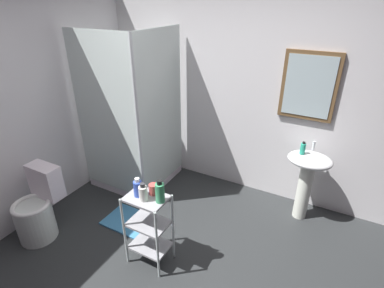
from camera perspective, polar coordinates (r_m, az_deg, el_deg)
The scene contains 13 objects.
ground_plane at distance 2.94m, azimuth -5.48°, elevation -25.29°, with size 4.20×4.20×0.02m, color #292C2D.
wall_back at distance 3.64m, azimuth 10.14°, elevation 9.53°, with size 4.20×0.14×2.50m.
shower_stall at distance 3.94m, azimuth -10.61°, elevation -1.59°, with size 0.92×0.92×2.00m.
pedestal_sink at distance 3.45m, azimuth 21.27°, elevation -5.26°, with size 0.46×0.37×0.81m.
sink_faucet at distance 3.43m, azimuth 22.35°, elevation -0.31°, with size 0.03×0.03×0.10m, color silver.
toilet at distance 3.52m, azimuth -27.52°, elevation -11.18°, with size 0.37×0.49×0.76m.
storage_cart at distance 2.82m, azimuth -8.37°, elevation -15.06°, with size 0.38×0.28×0.74m.
hand_soap_bottle at distance 3.30m, azimuth 20.54°, elevation -0.79°, with size 0.05×0.05×0.14m.
shampoo_bottle_blue at distance 2.62m, azimuth -10.37°, elevation -8.36°, with size 0.08×0.08×0.18m.
lotion_bottle_white at distance 2.56m, azimuth -9.38°, elevation -9.27°, with size 0.07×0.07×0.17m.
body_wash_bottle_green at distance 2.51m, azimuth -6.19°, elevation -9.22°, with size 0.08×0.08×0.21m.
rinse_cup at distance 2.63m, azimuth -7.46°, elevation -8.62°, with size 0.08×0.08×0.10m, color #B24742.
bath_mat at distance 3.53m, azimuth -11.62°, elevation -14.40°, with size 0.60×0.40×0.02m, color teal.
Camera 1 is at (1.08, -1.46, 2.30)m, focal length 27.74 mm.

